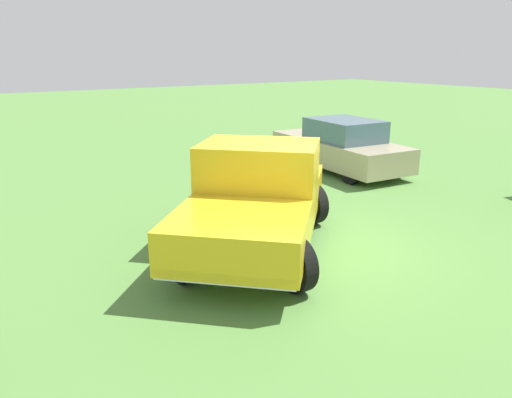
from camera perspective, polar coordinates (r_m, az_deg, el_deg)
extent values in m
plane|color=#54843D|center=(8.97, 5.93, -5.32)|extent=(80.00, 80.00, 0.00)
cylinder|color=black|center=(7.18, 4.51, -7.51)|extent=(0.82, 0.22, 0.82)
cylinder|color=black|center=(7.53, -8.55, -6.48)|extent=(0.82, 0.22, 0.82)
cylinder|color=black|center=(9.99, 6.39, -0.54)|extent=(0.82, 0.22, 0.82)
cylinder|color=black|center=(10.24, -3.13, -0.03)|extent=(0.82, 0.22, 0.82)
cube|color=gold|center=(7.26, -2.05, -4.27)|extent=(2.74, 2.74, 0.64)
cube|color=gold|center=(8.72, 0.34, 1.96)|extent=(2.47, 2.48, 1.40)
cube|color=slate|center=(8.62, 0.35, 4.79)|extent=(2.20, 2.21, 0.48)
cube|color=gold|center=(9.72, 1.32, 1.05)|extent=(3.01, 3.00, 0.60)
cube|color=silver|center=(6.58, -3.71, -9.07)|extent=(1.42, 1.46, 0.16)
cylinder|color=black|center=(15.56, 3.81, 5.49)|extent=(0.69, 0.20, 0.69)
cylinder|color=black|center=(16.41, 8.28, 5.94)|extent=(0.69, 0.20, 0.69)
cylinder|color=black|center=(13.18, 10.87, 3.20)|extent=(0.69, 0.20, 0.69)
cylinder|color=black|center=(14.18, 15.60, 3.82)|extent=(0.69, 0.20, 0.69)
cube|color=tan|center=(14.75, 9.47, 5.49)|extent=(4.69, 2.13, 0.68)
cube|color=slate|center=(14.47, 10.15, 7.82)|extent=(2.13, 1.71, 0.60)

